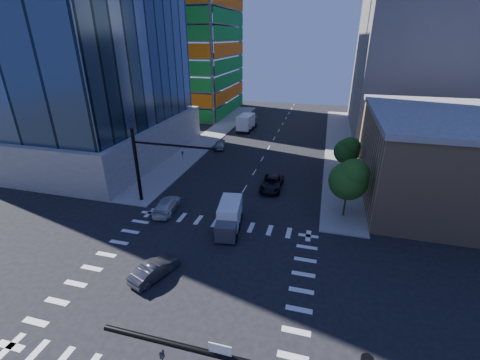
% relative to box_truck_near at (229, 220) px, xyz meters
% --- Properties ---
extents(ground, '(160.00, 160.00, 0.00)m').
position_rel_box_truck_near_xyz_m(ground, '(-0.87, -7.95, -1.25)').
color(ground, black).
rests_on(ground, ground).
extents(road_markings, '(20.00, 20.00, 0.01)m').
position_rel_box_truck_near_xyz_m(road_markings, '(-0.87, -7.95, -1.25)').
color(road_markings, silver).
rests_on(road_markings, ground).
extents(sidewalk_ne, '(5.00, 60.00, 0.15)m').
position_rel_box_truck_near_xyz_m(sidewalk_ne, '(11.63, 32.05, -1.18)').
color(sidewalk_ne, gray).
rests_on(sidewalk_ne, ground).
extents(sidewalk_nw, '(5.00, 60.00, 0.15)m').
position_rel_box_truck_near_xyz_m(sidewalk_nw, '(-13.37, 32.05, -1.18)').
color(sidewalk_nw, gray).
rests_on(sidewalk_nw, ground).
extents(construction_building, '(25.16, 34.50, 70.60)m').
position_rel_box_truck_near_xyz_m(construction_building, '(-28.28, 53.98, 23.36)').
color(construction_building, slate).
rests_on(construction_building, ground).
extents(commercial_building, '(20.50, 22.50, 10.60)m').
position_rel_box_truck_near_xyz_m(commercial_building, '(24.13, 14.05, 4.06)').
color(commercial_building, tan).
rests_on(commercial_building, ground).
extents(bg_building_ne, '(24.00, 30.00, 28.00)m').
position_rel_box_truck_near_xyz_m(bg_building_ne, '(26.13, 47.05, 12.75)').
color(bg_building_ne, slate).
rests_on(bg_building_ne, ground).
extents(signal_mast_nw, '(10.20, 0.40, 9.00)m').
position_rel_box_truck_near_xyz_m(signal_mast_nw, '(-10.87, 3.55, 4.24)').
color(signal_mast_nw, black).
rests_on(signal_mast_nw, sidewalk_nw).
extents(tree_south, '(4.16, 4.16, 6.82)m').
position_rel_box_truck_near_xyz_m(tree_south, '(11.76, 5.96, 3.44)').
color(tree_south, '#382316').
rests_on(tree_south, sidewalk_ne).
extents(tree_north, '(3.54, 3.52, 5.78)m').
position_rel_box_truck_near_xyz_m(tree_north, '(12.06, 17.96, 2.74)').
color(tree_north, '#382316').
rests_on(tree_north, sidewalk_ne).
extents(car_nb_far, '(2.67, 5.70, 1.58)m').
position_rel_box_truck_near_xyz_m(car_nb_far, '(2.60, 11.10, -0.46)').
color(car_nb_far, black).
rests_on(car_nb_far, ground).
extents(car_sb_near, '(2.85, 5.55, 1.54)m').
position_rel_box_truck_near_xyz_m(car_sb_near, '(-8.09, 2.00, -0.48)').
color(car_sb_near, silver).
rests_on(car_sb_near, ground).
extents(car_sb_mid, '(2.72, 4.68, 1.50)m').
position_rel_box_truck_near_xyz_m(car_sb_mid, '(-9.37, 25.38, -0.50)').
color(car_sb_mid, '#A8AAB0').
rests_on(car_sb_mid, ground).
extents(car_sb_cross, '(3.02, 4.77, 1.48)m').
position_rel_box_truck_near_xyz_m(car_sb_cross, '(-3.98, -8.46, -0.51)').
color(car_sb_cross, '#424145').
rests_on(car_sb_cross, ground).
extents(box_truck_near, '(3.05, 5.67, 2.83)m').
position_rel_box_truck_near_xyz_m(box_truck_near, '(0.00, 0.00, 0.00)').
color(box_truck_near, black).
rests_on(box_truck_near, ground).
extents(box_truck_far, '(3.14, 6.75, 3.48)m').
position_rel_box_truck_near_xyz_m(box_truck_far, '(-7.60, 38.85, 0.29)').
color(box_truck_far, black).
rests_on(box_truck_far, ground).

